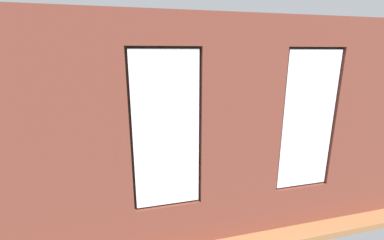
# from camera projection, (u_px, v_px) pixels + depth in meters

# --- Properties ---
(ground_plane) EXTENTS (6.93, 6.16, 0.10)m
(ground_plane) POSITION_uv_depth(u_px,v_px,m) (191.00, 162.00, 6.35)
(ground_plane) COLOR #99663D
(brick_wall_with_windows) EXTENTS (6.33, 0.30, 3.04)m
(brick_wall_with_windows) POSITION_uv_depth(u_px,v_px,m) (240.00, 137.00, 3.43)
(brick_wall_with_windows) COLOR brown
(brick_wall_with_windows) RESTS_ON ground_plane
(white_wall_right) EXTENTS (0.10, 5.16, 3.04)m
(white_wall_right) POSITION_uv_depth(u_px,v_px,m) (39.00, 109.00, 5.02)
(white_wall_right) COLOR white
(white_wall_right) RESTS_ON ground_plane
(couch_by_window) EXTENTS (1.99, 0.87, 0.80)m
(couch_by_window) POSITION_uv_depth(u_px,v_px,m) (218.00, 191.00, 4.32)
(couch_by_window) COLOR black
(couch_by_window) RESTS_ON ground_plane
(couch_left) EXTENTS (0.98, 2.03, 0.80)m
(couch_left) POSITION_uv_depth(u_px,v_px,m) (300.00, 150.00, 6.10)
(couch_left) COLOR black
(couch_left) RESTS_ON ground_plane
(coffee_table) EXTENTS (1.60, 0.90, 0.40)m
(coffee_table) POSITION_uv_depth(u_px,v_px,m) (181.00, 149.00, 6.08)
(coffee_table) COLOR tan
(coffee_table) RESTS_ON ground_plane
(cup_ceramic) EXTENTS (0.08, 0.08, 0.10)m
(cup_ceramic) POSITION_uv_depth(u_px,v_px,m) (172.00, 145.00, 6.12)
(cup_ceramic) COLOR #4C4C51
(cup_ceramic) RESTS_ON coffee_table
(table_plant_small) EXTENTS (0.11, 0.11, 0.17)m
(table_plant_small) POSITION_uv_depth(u_px,v_px,m) (181.00, 144.00, 6.05)
(table_plant_small) COLOR gray
(table_plant_small) RESTS_ON coffee_table
(remote_gray) EXTENTS (0.17, 0.13, 0.02)m
(remote_gray) POSITION_uv_depth(u_px,v_px,m) (197.00, 143.00, 6.32)
(remote_gray) COLOR #59595B
(remote_gray) RESTS_ON coffee_table
(media_console) EXTENTS (0.99, 0.42, 0.47)m
(media_console) POSITION_uv_depth(u_px,v_px,m) (68.00, 160.00, 5.80)
(media_console) COLOR black
(media_console) RESTS_ON ground_plane
(tv_flatscreen) EXTENTS (1.01, 0.20, 0.71)m
(tv_flatscreen) POSITION_uv_depth(u_px,v_px,m) (65.00, 135.00, 5.66)
(tv_flatscreen) COLOR black
(tv_flatscreen) RESTS_ON media_console
(papasan_chair) EXTENTS (1.15, 1.15, 0.71)m
(papasan_chair) POSITION_uv_depth(u_px,v_px,m) (158.00, 125.00, 7.77)
(papasan_chair) COLOR olive
(papasan_chair) RESTS_ON ground_plane
(potted_plant_foreground_right) EXTENTS (0.75, 0.75, 1.03)m
(potted_plant_foreground_right) POSITION_uv_depth(u_px,v_px,m) (90.00, 119.00, 7.45)
(potted_plant_foreground_right) COLOR beige
(potted_plant_foreground_right) RESTS_ON ground_plane
(potted_plant_between_couches) EXTENTS (0.86, 0.89, 1.40)m
(potted_plant_between_couches) POSITION_uv_depth(u_px,v_px,m) (294.00, 153.00, 4.58)
(potted_plant_between_couches) COLOR #47423D
(potted_plant_between_couches) RESTS_ON ground_plane
(potted_plant_near_tv) EXTENTS (0.54, 0.54, 0.87)m
(potted_plant_near_tv) POSITION_uv_depth(u_px,v_px,m) (87.00, 159.00, 4.96)
(potted_plant_near_tv) COLOR brown
(potted_plant_near_tv) RESTS_ON ground_plane
(potted_plant_corner_far_left) EXTENTS (0.58, 0.58, 0.94)m
(potted_plant_corner_far_left) POSITION_uv_depth(u_px,v_px,m) (354.00, 162.00, 4.80)
(potted_plant_corner_far_left) COLOR gray
(potted_plant_corner_far_left) RESTS_ON ground_plane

